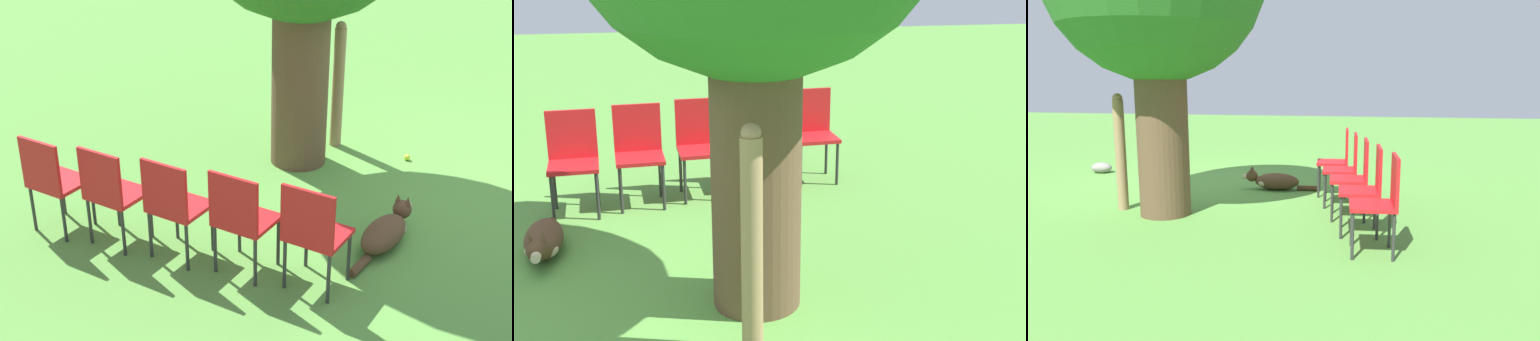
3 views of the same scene
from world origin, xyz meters
TOP-DOWN VIEW (x-y plane):
  - ground_plane at (0.00, 0.00)m, footprint 30.00×30.00m
  - dog at (-1.20, -0.34)m, footprint 1.10×0.31m
  - fence_post at (0.42, 1.08)m, footprint 0.13×0.13m
  - red_chair_0 at (-2.15, -0.16)m, footprint 0.45×0.47m
  - red_chair_1 at (-2.28, 0.42)m, footprint 0.45×0.47m
  - red_chair_2 at (-2.42, 1.00)m, footprint 0.45×0.47m
  - red_chair_3 at (-2.56, 1.58)m, footprint 0.45×0.47m
  - red_chair_4 at (-2.70, 2.16)m, footprint 0.45×0.47m
  - tennis_ball at (0.51, 0.23)m, footprint 0.07×0.07m

SIDE VIEW (x-z plane):
  - ground_plane at x=0.00m, z-range 0.00..0.00m
  - tennis_ball at x=0.51m, z-range 0.00..0.07m
  - dog at x=-1.20m, z-range -0.04..0.29m
  - red_chair_0 at x=-2.15m, z-range 0.07..1.00m
  - red_chair_1 at x=-2.28m, z-range 0.07..1.00m
  - red_chair_2 at x=-2.42m, z-range 0.07..1.00m
  - red_chair_3 at x=-2.56m, z-range 0.07..1.00m
  - red_chair_4 at x=-2.70m, z-range 0.07..1.00m
  - fence_post at x=0.42m, z-range 0.01..1.43m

